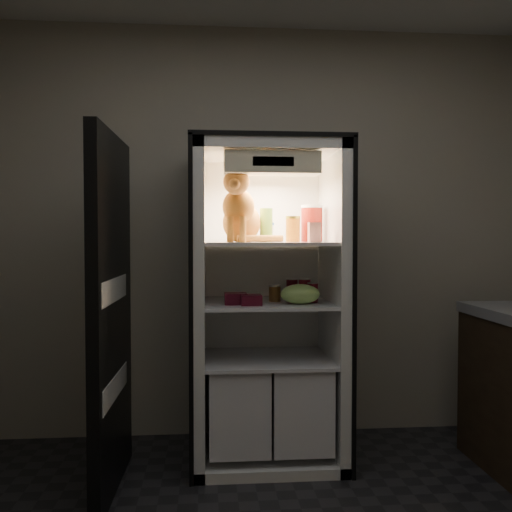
{
  "coord_description": "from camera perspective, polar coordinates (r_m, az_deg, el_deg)",
  "views": [
    {
      "loc": [
        -0.35,
        -1.99,
        1.32
      ],
      "look_at": [
        -0.07,
        1.32,
        1.21
      ],
      "focal_mm": 40.0,
      "sensor_mm": 36.0,
      "label": 1
    }
  ],
  "objects": [
    {
      "name": "room_shell",
      "position": [
        2.04,
        5.14,
        10.34
      ],
      "size": [
        3.6,
        3.6,
        3.6
      ],
      "color": "white",
      "rests_on": "floor"
    },
    {
      "name": "refrigerator",
      "position": [
        3.43,
        1.03,
        -6.91
      ],
      "size": [
        0.9,
        0.72,
        1.88
      ],
      "color": "white",
      "rests_on": "floor"
    },
    {
      "name": "fridge_door",
      "position": [
        3.07,
        -14.29,
        -5.72
      ],
      "size": [
        0.09,
        0.87,
        1.85
      ],
      "rotation": [
        0.0,
        0.0,
        -0.03
      ],
      "color": "black",
      "rests_on": "floor"
    },
    {
      "name": "tabby_cat",
      "position": [
        3.27,
        -1.58,
        4.31
      ],
      "size": [
        0.37,
        0.43,
        0.44
      ],
      "rotation": [
        0.0,
        0.0,
        -0.22
      ],
      "color": "#BC6118",
      "rests_on": "refrigerator"
    },
    {
      "name": "parmesan_shaker",
      "position": [
        3.34,
        1.03,
        3.11
      ],
      "size": [
        0.08,
        0.08,
        0.2
      ],
      "color": "green",
      "rests_on": "refrigerator"
    },
    {
      "name": "mayo_tub",
      "position": [
        3.5,
        1.13,
        2.41
      ],
      "size": [
        0.08,
        0.08,
        0.12
      ],
      "color": "white",
      "rests_on": "refrigerator"
    },
    {
      "name": "salsa_jar",
      "position": [
        3.35,
        3.7,
        2.72
      ],
      "size": [
        0.09,
        0.09,
        0.15
      ],
      "color": "maroon",
      "rests_on": "refrigerator"
    },
    {
      "name": "pepper_jar",
      "position": [
        3.45,
        5.59,
        3.27
      ],
      "size": [
        0.13,
        0.13,
        0.22
      ],
      "color": "maroon",
      "rests_on": "refrigerator"
    },
    {
      "name": "cream_carton",
      "position": [
        3.2,
        5.85,
        2.38
      ],
      "size": [
        0.06,
        0.06,
        0.11
      ],
      "primitive_type": "cube",
      "color": "silver",
      "rests_on": "refrigerator"
    },
    {
      "name": "soda_can_a",
      "position": [
        3.41,
        3.62,
        -3.37
      ],
      "size": [
        0.07,
        0.07,
        0.13
      ],
      "color": "black",
      "rests_on": "refrigerator"
    },
    {
      "name": "soda_can_b",
      "position": [
        3.36,
        4.88,
        -3.41
      ],
      "size": [
        0.07,
        0.07,
        0.13
      ],
      "color": "black",
      "rests_on": "refrigerator"
    },
    {
      "name": "soda_can_c",
      "position": [
        3.32,
        5.69,
        -3.66
      ],
      "size": [
        0.06,
        0.06,
        0.11
      ],
      "color": "black",
      "rests_on": "refrigerator"
    },
    {
      "name": "condiment_jar",
      "position": [
        3.35,
        1.89,
        -3.72
      ],
      "size": [
        0.07,
        0.07,
        0.1
      ],
      "color": "brown",
      "rests_on": "refrigerator"
    },
    {
      "name": "grape_bag",
      "position": [
        3.23,
        4.44,
        -3.81
      ],
      "size": [
        0.22,
        0.16,
        0.11
      ],
      "primitive_type": "ellipsoid",
      "color": "#87B353",
      "rests_on": "refrigerator"
    },
    {
      "name": "berry_box_left",
      "position": [
        3.22,
        -2.04,
        -4.28
      ],
      "size": [
        0.13,
        0.13,
        0.06
      ],
      "primitive_type": "cube",
      "color": "#530D1C",
      "rests_on": "refrigerator"
    },
    {
      "name": "berry_box_right",
      "position": [
        3.18,
        -0.49,
        -4.41
      ],
      "size": [
        0.12,
        0.12,
        0.06
      ],
      "primitive_type": "cube",
      "color": "#530D1C",
      "rests_on": "refrigerator"
    }
  ]
}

